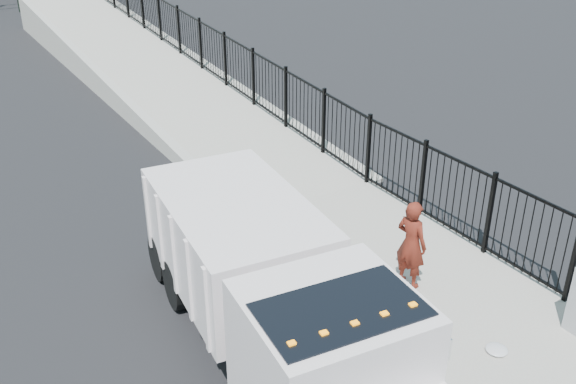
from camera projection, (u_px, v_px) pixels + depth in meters
ground at (347, 311)px, 11.90m from camera, size 120.00×120.00×0.00m
sidewalk at (503, 332)px, 11.25m from camera, size 3.55×12.00×0.12m
curb at (421, 371)px, 10.34m from camera, size 0.30×12.00×0.16m
ramp at (148, 80)px, 25.08m from camera, size 3.95×24.06×3.19m
iron_fence at (226, 77)px, 22.30m from camera, size 0.10×28.00×1.80m
truck at (274, 291)px, 10.09m from camera, size 2.99×7.34×2.45m
worker at (411, 244)px, 12.07m from camera, size 0.56×0.73×1.79m
debris at (497, 350)px, 10.68m from camera, size 0.37×0.37×0.09m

